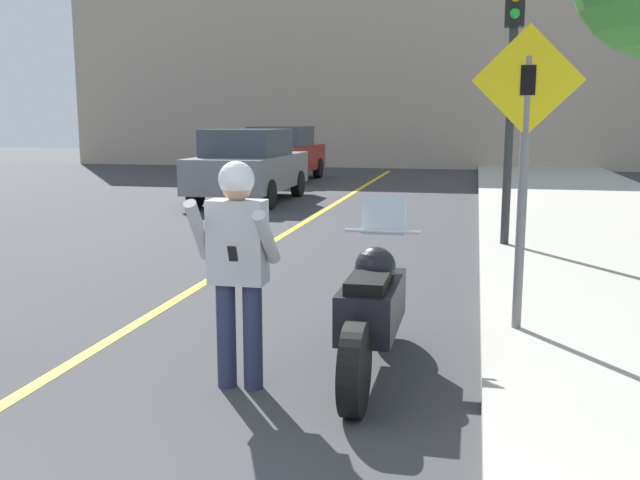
# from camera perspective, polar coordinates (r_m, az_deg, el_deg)

# --- Properties ---
(road_center_line) EXTENTS (0.12, 36.00, 0.01)m
(road_center_line) POSITION_cam_1_polar(r_m,az_deg,el_deg) (9.00, -8.19, -2.76)
(road_center_line) COLOR yellow
(road_center_line) RESTS_ON ground
(building_backdrop) EXTENTS (28.00, 1.20, 9.14)m
(building_backdrop) POSITION_cam_1_polar(r_m,az_deg,el_deg) (28.45, 7.46, 14.99)
(building_backdrop) COLOR #B2A38E
(building_backdrop) RESTS_ON ground
(motorcycle) EXTENTS (0.62, 2.19, 1.30)m
(motorcycle) POSITION_cam_1_polar(r_m,az_deg,el_deg) (5.43, 4.21, -5.58)
(motorcycle) COLOR black
(motorcycle) RESTS_ON ground
(person_biker) EXTENTS (0.59, 0.46, 1.64)m
(person_biker) POSITION_cam_1_polar(r_m,az_deg,el_deg) (5.06, -6.61, -1.04)
(person_biker) COLOR #282D4C
(person_biker) RESTS_ON ground
(crossing_sign) EXTENTS (0.91, 0.08, 2.55)m
(crossing_sign) POSITION_cam_1_polar(r_m,az_deg,el_deg) (6.21, 16.05, 6.98)
(crossing_sign) COLOR slate
(crossing_sign) RESTS_ON sidewalk_curb
(traffic_light) EXTENTS (0.26, 0.30, 3.78)m
(traffic_light) POSITION_cam_1_polar(r_m,az_deg,el_deg) (10.49, 15.15, 13.98)
(traffic_light) COLOR #2D2D30
(traffic_light) RESTS_ON sidewalk_curb
(parked_car_grey) EXTENTS (1.88, 4.20, 1.68)m
(parked_car_grey) POSITION_cam_1_polar(r_m,az_deg,el_deg) (16.71, -5.70, 5.99)
(parked_car_grey) COLOR black
(parked_car_grey) RESTS_ON ground
(parked_car_red) EXTENTS (1.88, 4.20, 1.68)m
(parked_car_red) POSITION_cam_1_polar(r_m,az_deg,el_deg) (22.18, -3.02, 6.95)
(parked_car_red) COLOR black
(parked_car_red) RESTS_ON ground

